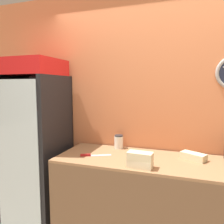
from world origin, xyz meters
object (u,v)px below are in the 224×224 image
object	(u,v)px
beverage_cooler	(38,135)
sandwich_flat_left	(193,156)
sandwich_stack_middle	(140,156)
chefs_knife	(92,155)
sandwich_stack_bottom	(140,164)
condiment_jar	(119,142)

from	to	relation	value
beverage_cooler	sandwich_flat_left	size ratio (longest dim) A/B	7.49
sandwich_stack_middle	chefs_knife	world-z (taller)	sandwich_stack_middle
sandwich_stack_bottom	chefs_knife	distance (m)	0.56
beverage_cooler	sandwich_stack_middle	distance (m)	1.34
sandwich_stack_bottom	sandwich_flat_left	xyz separation A→B (m)	(0.45, 0.37, -0.00)
chefs_knife	sandwich_flat_left	bearing A→B (deg)	12.15
sandwich_stack_bottom	condiment_jar	distance (m)	0.63
sandwich_stack_middle	chefs_knife	size ratio (longest dim) A/B	0.75
sandwich_flat_left	condiment_jar	bearing A→B (deg)	169.39
sandwich_stack_middle	sandwich_flat_left	size ratio (longest dim) A/B	0.87
sandwich_flat_left	chefs_knife	size ratio (longest dim) A/B	0.86
beverage_cooler	condiment_jar	world-z (taller)	beverage_cooler
sandwich_flat_left	condiment_jar	world-z (taller)	condiment_jar
sandwich_flat_left	beverage_cooler	bearing A→B (deg)	-178.50
beverage_cooler	sandwich_stack_middle	size ratio (longest dim) A/B	8.63
beverage_cooler	chefs_knife	bearing A→B (deg)	-12.06
beverage_cooler	sandwich_stack_bottom	world-z (taller)	beverage_cooler
beverage_cooler	sandwich_stack_bottom	size ratio (longest dim) A/B	8.56
sandwich_stack_bottom	sandwich_stack_middle	distance (m)	0.07
beverage_cooler	sandwich_flat_left	distance (m)	1.75
beverage_cooler	sandwich_flat_left	bearing A→B (deg)	1.50
beverage_cooler	condiment_jar	size ratio (longest dim) A/B	12.53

